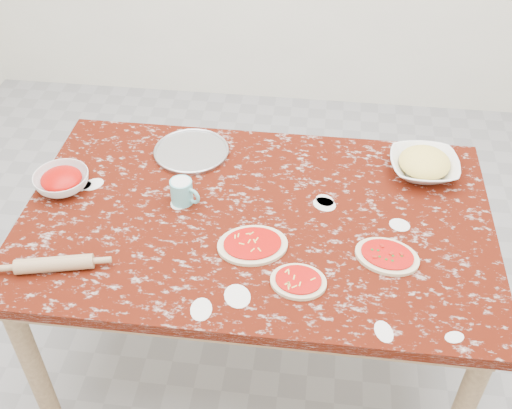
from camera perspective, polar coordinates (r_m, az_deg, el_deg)
The scene contains 10 objects.
ground at distance 2.67m, azimuth 0.00°, elevation -13.04°, with size 4.00×4.00×0.00m, color gray.
worktable at distance 2.16m, azimuth 0.00°, elevation -2.65°, with size 1.60×1.00×0.75m.
pizza_tray at distance 2.39m, azimuth -5.97°, elevation 4.86°, with size 0.28×0.28×0.01m, color #B2B2B7.
sauce_bowl at distance 2.30m, azimuth -17.45°, elevation 2.04°, with size 0.19×0.19×0.06m, color white.
cheese_bowl at distance 2.35m, azimuth 15.20°, elevation 3.42°, with size 0.25×0.25×0.06m, color white.
flour_mug at distance 2.14m, azimuth -6.80°, elevation 1.19°, with size 0.11×0.08×0.09m.
pizza_left at distance 1.99m, azimuth -0.32°, elevation -3.74°, with size 0.27×0.23×0.02m.
pizza_mid at distance 1.89m, azimuth 3.93°, elevation -7.08°, with size 0.18×0.16×0.02m.
pizza_right at distance 2.00m, azimuth 11.99°, elevation -4.67°, with size 0.24×0.21×0.02m.
rolling_pin at distance 2.01m, azimuth -18.10°, elevation -5.25°, with size 0.05×0.05×0.24m, color tan.
Camera 1 is at (0.19, -1.55, 2.17)m, focal length 43.38 mm.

